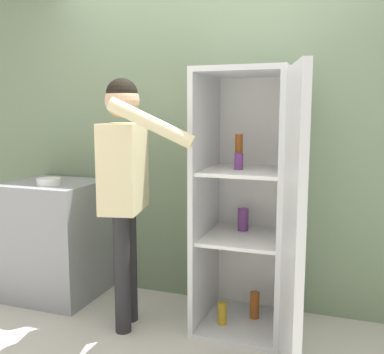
# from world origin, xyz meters

# --- Properties ---
(wall_back) EXTENTS (7.00, 0.06, 2.55)m
(wall_back) POSITION_xyz_m (0.00, 0.98, 1.27)
(wall_back) COLOR gray
(wall_back) RESTS_ON ground_plane
(refrigerator) EXTENTS (0.79, 1.22, 1.76)m
(refrigerator) POSITION_xyz_m (0.45, 0.53, 0.87)
(refrigerator) COLOR silver
(refrigerator) RESTS_ON ground_plane
(person) EXTENTS (0.72, 0.55, 1.70)m
(person) POSITION_xyz_m (-0.40, 0.32, 1.09)
(person) COLOR #262628
(person) RESTS_ON ground_plane
(counter) EXTENTS (0.68, 0.63, 0.93)m
(counter) POSITION_xyz_m (-1.19, 0.61, 0.47)
(counter) COLOR gray
(counter) RESTS_ON ground_plane
(bowl) EXTENTS (0.18, 0.18, 0.05)m
(bowl) POSITION_xyz_m (-1.14, 0.49, 0.96)
(bowl) COLOR white
(bowl) RESTS_ON counter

